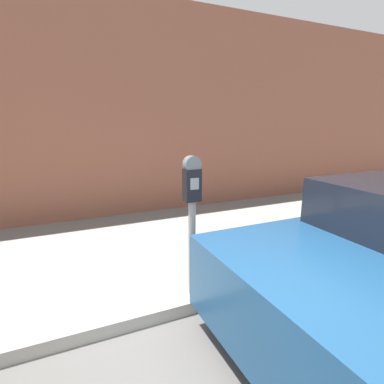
{
  "coord_description": "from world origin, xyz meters",
  "views": [
    {
      "loc": [
        -0.8,
        -1.79,
        2.02
      ],
      "look_at": [
        0.44,
        0.99,
        1.31
      ],
      "focal_mm": 28.0,
      "sensor_mm": 36.0,
      "label": 1
    }
  ],
  "objects": [
    {
      "name": "sidewalk",
      "position": [
        0.0,
        2.2,
        0.07
      ],
      "size": [
        24.0,
        2.8,
        0.14
      ],
      "color": "#ADAAA3",
      "rests_on": "ground_plane"
    },
    {
      "name": "building_facade",
      "position": [
        0.0,
        4.88,
        2.28
      ],
      "size": [
        24.0,
        0.3,
        4.56
      ],
      "color": "#935642",
      "rests_on": "ground_plane"
    },
    {
      "name": "ground_plane",
      "position": [
        0.0,
        0.0,
        0.0
      ],
      "size": [
        60.0,
        60.0,
        0.0
      ],
      "primitive_type": "plane",
      "color": "slate"
    },
    {
      "name": "parking_meter",
      "position": [
        0.44,
        0.99,
        1.14
      ],
      "size": [
        0.17,
        0.13,
        1.55
      ],
      "color": "gray",
      "rests_on": "sidewalk"
    }
  ]
}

